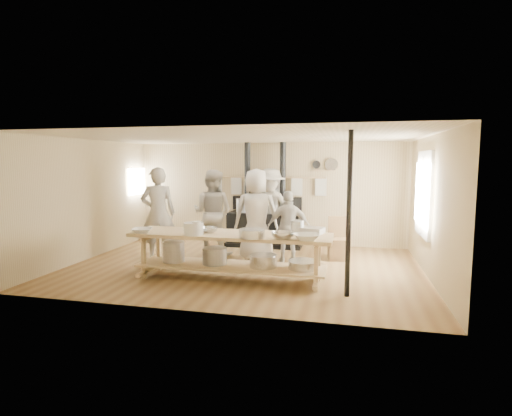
{
  "coord_description": "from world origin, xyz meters",
  "views": [
    {
      "loc": [
        2.02,
        -7.63,
        2.12
      ],
      "look_at": [
        0.22,
        0.2,
        1.19
      ],
      "focal_mm": 28.0,
      "sensor_mm": 36.0,
      "label": 1
    }
  ],
  "objects_px": {
    "cook_center": "(256,215)",
    "chair": "(339,247)",
    "prep_table": "(230,251)",
    "cook_far_left": "(158,213)",
    "cook_by_window": "(270,208)",
    "roasting_pan": "(310,230)",
    "stove": "(264,225)",
    "cook_right": "(289,227)",
    "cook_left": "(213,213)"
  },
  "relations": [
    {
      "from": "cook_by_window",
      "to": "prep_table",
      "type": "bearing_deg",
      "value": -73.22
    },
    {
      "from": "cook_center",
      "to": "cook_by_window",
      "type": "distance_m",
      "value": 1.31
    },
    {
      "from": "stove",
      "to": "cook_center",
      "type": "height_order",
      "value": "stove"
    },
    {
      "from": "prep_table",
      "to": "cook_left",
      "type": "distance_m",
      "value": 2.04
    },
    {
      "from": "cook_right",
      "to": "chair",
      "type": "distance_m",
      "value": 1.25
    },
    {
      "from": "cook_far_left",
      "to": "chair",
      "type": "height_order",
      "value": "cook_far_left"
    },
    {
      "from": "cook_center",
      "to": "cook_by_window",
      "type": "bearing_deg",
      "value": -107.26
    },
    {
      "from": "stove",
      "to": "cook_right",
      "type": "xyz_separation_m",
      "value": [
        0.85,
        -1.58,
        0.24
      ]
    },
    {
      "from": "cook_right",
      "to": "roasting_pan",
      "type": "relative_size",
      "value": 3.17
    },
    {
      "from": "cook_center",
      "to": "roasting_pan",
      "type": "xyz_separation_m",
      "value": [
        1.25,
        -1.21,
        -0.08
      ]
    },
    {
      "from": "cook_far_left",
      "to": "cook_center",
      "type": "height_order",
      "value": "cook_far_left"
    },
    {
      "from": "cook_right",
      "to": "cook_center",
      "type": "bearing_deg",
      "value": -19.48
    },
    {
      "from": "cook_by_window",
      "to": "chair",
      "type": "distance_m",
      "value": 2.02
    },
    {
      "from": "cook_far_left",
      "to": "roasting_pan",
      "type": "height_order",
      "value": "cook_far_left"
    },
    {
      "from": "cook_far_left",
      "to": "cook_by_window",
      "type": "relative_size",
      "value": 1.03
    },
    {
      "from": "cook_right",
      "to": "cook_far_left",
      "type": "bearing_deg",
      "value": -6.28
    },
    {
      "from": "stove",
      "to": "cook_by_window",
      "type": "distance_m",
      "value": 0.52
    },
    {
      "from": "cook_right",
      "to": "chair",
      "type": "bearing_deg",
      "value": -164.04
    },
    {
      "from": "chair",
      "to": "roasting_pan",
      "type": "distance_m",
      "value": 1.83
    },
    {
      "from": "chair",
      "to": "prep_table",
      "type": "bearing_deg",
      "value": -142.35
    },
    {
      "from": "stove",
      "to": "cook_far_left",
      "type": "height_order",
      "value": "stove"
    },
    {
      "from": "cook_far_left",
      "to": "cook_right",
      "type": "relative_size",
      "value": 1.32
    },
    {
      "from": "roasting_pan",
      "to": "stove",
      "type": "bearing_deg",
      "value": 117.27
    },
    {
      "from": "cook_center",
      "to": "cook_by_window",
      "type": "height_order",
      "value": "cook_center"
    },
    {
      "from": "stove",
      "to": "cook_by_window",
      "type": "relative_size",
      "value": 1.33
    },
    {
      "from": "cook_far_left",
      "to": "cook_by_window",
      "type": "xyz_separation_m",
      "value": [
        2.16,
        1.69,
        -0.02
      ]
    },
    {
      "from": "cook_by_window",
      "to": "roasting_pan",
      "type": "relative_size",
      "value": 4.08
    },
    {
      "from": "prep_table",
      "to": "chair",
      "type": "height_order",
      "value": "chair"
    },
    {
      "from": "prep_table",
      "to": "cook_by_window",
      "type": "xyz_separation_m",
      "value": [
        0.19,
        2.85,
        0.46
      ]
    },
    {
      "from": "cook_by_window",
      "to": "cook_far_left",
      "type": "bearing_deg",
      "value": -121.48
    },
    {
      "from": "roasting_pan",
      "to": "cook_right",
      "type": "bearing_deg",
      "value": 115.82
    },
    {
      "from": "chair",
      "to": "cook_center",
      "type": "bearing_deg",
      "value": -174.65
    },
    {
      "from": "prep_table",
      "to": "cook_by_window",
      "type": "bearing_deg",
      "value": 86.23
    },
    {
      "from": "chair",
      "to": "cook_right",
      "type": "bearing_deg",
      "value": -161.14
    },
    {
      "from": "cook_left",
      "to": "roasting_pan",
      "type": "distance_m",
      "value": 2.73
    },
    {
      "from": "cook_left",
      "to": "roasting_pan",
      "type": "relative_size",
      "value": 4.05
    },
    {
      "from": "cook_far_left",
      "to": "cook_left",
      "type": "distance_m",
      "value": 1.2
    },
    {
      "from": "stove",
      "to": "cook_center",
      "type": "distance_m",
      "value": 1.56
    },
    {
      "from": "prep_table",
      "to": "cook_left",
      "type": "xyz_separation_m",
      "value": [
        -0.93,
        1.76,
        0.45
      ]
    },
    {
      "from": "chair",
      "to": "cook_by_window",
      "type": "bearing_deg",
      "value": 143.67
    },
    {
      "from": "stove",
      "to": "cook_far_left",
      "type": "bearing_deg",
      "value": -136.8
    },
    {
      "from": "prep_table",
      "to": "cook_center",
      "type": "bearing_deg",
      "value": 84.99
    },
    {
      "from": "prep_table",
      "to": "cook_right",
      "type": "xyz_separation_m",
      "value": [
        0.85,
        1.44,
        0.24
      ]
    },
    {
      "from": "cook_center",
      "to": "chair",
      "type": "distance_m",
      "value": 1.93
    },
    {
      "from": "cook_center",
      "to": "chair",
      "type": "height_order",
      "value": "cook_center"
    },
    {
      "from": "prep_table",
      "to": "roasting_pan",
      "type": "relative_size",
      "value": 7.5
    },
    {
      "from": "stove",
      "to": "chair",
      "type": "distance_m",
      "value": 2.15
    },
    {
      "from": "stove",
      "to": "chair",
      "type": "height_order",
      "value": "stove"
    },
    {
      "from": "cook_by_window",
      "to": "chair",
      "type": "relative_size",
      "value": 2.11
    },
    {
      "from": "chair",
      "to": "roasting_pan",
      "type": "xyz_separation_m",
      "value": [
        -0.48,
        -1.65,
        0.63
      ]
    }
  ]
}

